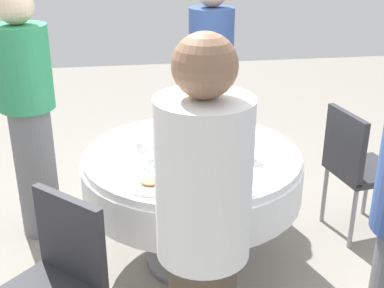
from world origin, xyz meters
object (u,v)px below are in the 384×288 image
wine_glass_outer (168,116)px  person_east (203,244)px  chair_front (56,277)px  bottle_dark_green_east (245,134)px  wine_glass_west (142,148)px  wine_glass_near (184,136)px  person_right (211,79)px  bottle_green_right (177,120)px  plate_far (152,183)px  person_mid (29,113)px  dining_table (192,176)px  plate_south (224,129)px  wine_glass_far (149,143)px  chair_west (356,163)px  bottle_dark_green_outer (229,148)px  wine_glass_front (246,174)px  bottle_clear_mid (209,130)px

wine_glass_outer → person_east: 1.42m
wine_glass_outer → chair_front: (0.61, 1.09, -0.32)m
bottle_dark_green_east → wine_glass_west: 0.58m
wine_glass_near → person_right: bearing=-107.8°
bottle_green_right → wine_glass_west: bearing=53.7°
bottle_dark_green_east → plate_far: 0.62m
plate_far → person_mid: (0.70, -0.87, 0.10)m
dining_table → person_right: 1.19m
wine_glass_outer → wine_glass_west: (0.19, 0.50, 0.01)m
plate_south → wine_glass_far: bearing=36.2°
chair_front → person_right: bearing=-74.9°
plate_far → person_right: 1.60m
bottle_dark_green_east → bottle_green_right: size_ratio=0.89×
chair_west → wine_glass_west: bearing=-85.9°
bottle_dark_green_outer → plate_south: (-0.10, -0.59, -0.13)m
bottle_dark_green_outer → wine_glass_west: bearing=-17.7°
wine_glass_outer → person_mid: person_mid is taller
wine_glass_far → person_right: 1.30m
plate_far → plate_south: (-0.51, -0.68, 0.00)m
dining_table → bottle_dark_green_outer: (-0.15, 0.29, 0.29)m
wine_glass_front → person_mid: person_mid is taller
bottle_green_right → plate_far: size_ratio=1.23×
dining_table → bottle_clear_mid: 0.32m
bottle_dark_green_east → wine_glass_near: bottle_dark_green_east is taller
person_right → chair_west: size_ratio=1.85×
wine_glass_front → person_east: person_east is taller
wine_glass_near → person_east: size_ratio=0.09×
wine_glass_outer → wine_glass_far: bearing=70.6°
bottle_green_right → wine_glass_west: bottle_green_right is taller
dining_table → chair_front: size_ratio=1.45×
dining_table → chair_west: chair_west is taller
person_mid → person_right: (-1.27, -0.62, -0.01)m
person_mid → plate_south: bearing=-71.6°
bottle_dark_green_east → bottle_clear_mid: size_ratio=0.83×
plate_south → wine_glass_outer: bearing=-7.8°
wine_glass_outer → person_right: size_ratio=0.09×
wine_glass_far → bottle_clear_mid: bearing=179.4°
dining_table → person_east: bearing=83.6°
dining_table → wine_glass_near: wine_glass_near is taller
dining_table → bottle_green_right: (0.07, -0.15, 0.30)m
wine_glass_west → wine_glass_front: 0.59m
plate_south → person_right: size_ratio=0.16×
wine_glass_front → person_east: (0.30, 0.56, 0.01)m
bottle_green_right → dining_table: bearing=113.4°
wine_glass_front → person_east: bearing=61.7°
wine_glass_front → bottle_dark_green_east: bearing=-103.3°
person_right → plate_south: bearing=-78.9°
wine_glass_front → plate_south: wine_glass_front is taller
bottle_dark_green_outer → chair_front: 1.03m
wine_glass_near → person_east: (0.07, 1.06, 0.00)m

